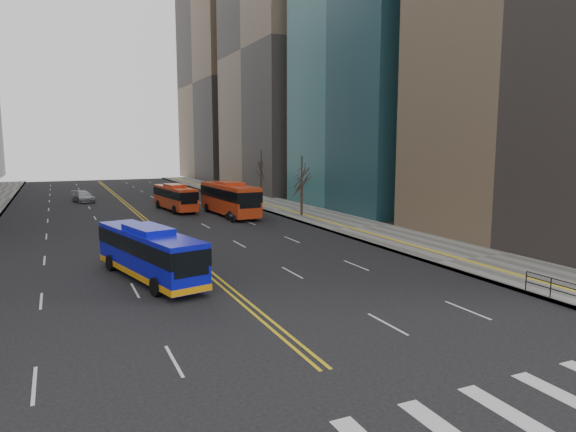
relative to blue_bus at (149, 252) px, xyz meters
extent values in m
cube|color=slate|center=(21.07, 24.97, -1.58)|extent=(7.00, 130.00, 0.15)
cube|color=silver|center=(7.11, -20.03, -1.65)|extent=(0.70, 4.00, 0.01)
cube|color=silver|center=(9.48, -20.03, -1.65)|extent=(0.70, 4.00, 0.01)
cube|color=gold|center=(3.37, 34.97, -1.65)|extent=(0.15, 100.00, 0.01)
cube|color=gold|center=(3.77, 34.97, -1.65)|extent=(0.15, 100.00, 0.01)
cube|color=#786553|center=(33.57, 50.97, 21.35)|extent=(20.00, 26.00, 46.00)
cube|color=brown|center=(32.57, 82.97, 19.35)|extent=(18.00, 30.00, 42.00)
cylinder|color=black|center=(17.87, -12.53, -1.00)|extent=(0.06, 0.06, 1.00)
cylinder|color=black|center=(17.87, -11.03, -1.00)|extent=(0.06, 0.06, 1.00)
cylinder|color=#32261F|center=(19.57, 19.97, 0.10)|extent=(0.28, 0.28, 3.50)
cylinder|color=#32261F|center=(19.57, 31.97, 0.22)|extent=(0.28, 0.28, 3.75)
cube|color=#0D10C7|center=(0.00, 0.00, -0.05)|extent=(4.66, 10.93, 2.51)
cube|color=black|center=(0.00, 0.00, 0.47)|extent=(4.73, 10.97, 0.91)
cube|color=#0D10C7|center=(0.00, 0.00, 1.30)|extent=(2.61, 4.06, 0.40)
cube|color=orange|center=(0.00, 0.00, -1.10)|extent=(4.73, 10.97, 0.35)
cylinder|color=black|center=(-0.29, -3.59, -1.15)|extent=(0.52, 1.04, 1.00)
cylinder|color=black|center=(1.88, -3.07, -1.15)|extent=(0.52, 1.04, 1.00)
cylinder|color=black|center=(-1.88, 3.07, -1.15)|extent=(0.52, 1.04, 1.00)
cylinder|color=black|center=(0.29, 3.59, -1.15)|extent=(0.52, 1.04, 1.00)
cube|color=red|center=(12.65, 24.06, 0.25)|extent=(3.30, 11.98, 3.10)
cube|color=black|center=(12.65, 24.06, 0.83)|extent=(3.36, 12.01, 1.10)
cube|color=red|center=(12.65, 24.06, 1.90)|extent=(2.37, 4.26, 0.40)
cylinder|color=black|center=(11.50, 20.20, -1.15)|extent=(0.35, 1.01, 1.00)
cylinder|color=black|center=(14.19, 20.34, -1.15)|extent=(0.35, 1.01, 1.00)
cylinder|color=black|center=(11.11, 27.78, -1.15)|extent=(0.35, 1.01, 1.00)
cylinder|color=black|center=(13.80, 27.92, -1.15)|extent=(0.35, 1.01, 1.00)
cube|color=red|center=(8.04, 30.66, -0.05)|extent=(3.29, 10.00, 2.51)
cube|color=black|center=(8.04, 30.66, 0.47)|extent=(3.35, 10.03, 0.91)
cube|color=red|center=(8.04, 30.66, 1.30)|extent=(2.15, 3.61, 0.40)
cylinder|color=black|center=(7.27, 27.41, -1.15)|extent=(0.41, 1.03, 1.00)
cylinder|color=black|center=(9.49, 27.66, -1.15)|extent=(0.41, 1.03, 1.00)
cylinder|color=black|center=(6.59, 33.66, -1.15)|extent=(0.41, 1.03, 1.00)
cylinder|color=black|center=(8.80, 33.90, -1.15)|extent=(0.41, 1.03, 1.00)
imported|color=black|center=(12.05, 20.39, -1.00)|extent=(1.85, 3.94, 1.30)
imported|color=#A8A9AE|center=(-1.46, 45.02, -0.90)|extent=(3.18, 5.50, 1.50)
imported|color=black|center=(13.91, 54.84, -1.12)|extent=(3.21, 4.21, 1.06)
camera|label=1|loc=(-4.68, -30.02, 6.22)|focal=32.00mm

